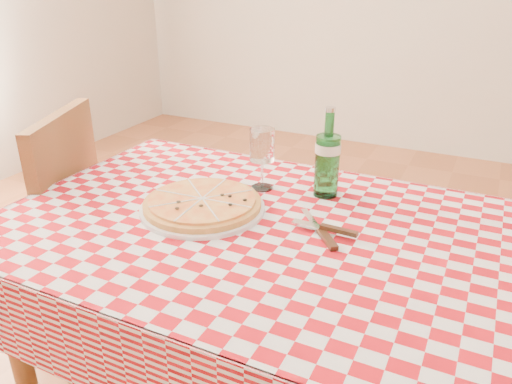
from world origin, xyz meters
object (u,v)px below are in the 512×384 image
dining_table (253,257)px  wine_glass (262,159)px  chair_far (46,227)px  water_bottle (328,153)px  pizza_plate (202,203)px

dining_table → wine_glass: bearing=109.4°
chair_far → water_bottle: 1.01m
dining_table → pizza_plate: (-0.16, 0.01, 0.12)m
pizza_plate → dining_table: bearing=-4.1°
chair_far → dining_table: bearing=155.5°
chair_far → water_bottle: bearing=171.2°
chair_far → water_bottle: size_ratio=3.66×
pizza_plate → water_bottle: 0.37m
wine_glass → dining_table: bearing=-70.6°
dining_table → chair_far: chair_far is taller
water_bottle → wine_glass: 0.19m
dining_table → wine_glass: wine_glass is taller
water_bottle → wine_glass: bearing=-168.5°
chair_far → pizza_plate: bearing=155.8°
wine_glass → water_bottle: bearing=11.5°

